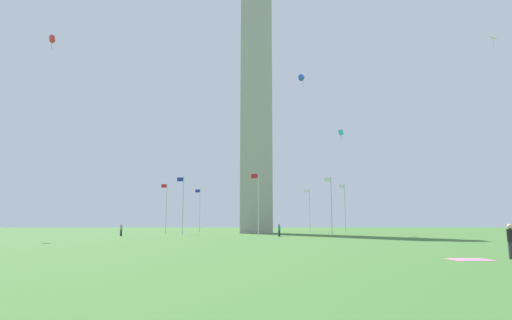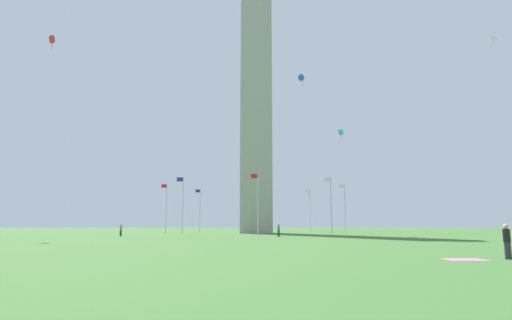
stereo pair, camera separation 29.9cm
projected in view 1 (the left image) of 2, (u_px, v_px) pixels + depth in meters
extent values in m
plane|color=#3D6B2D|center=(256.00, 233.00, 77.32)|extent=(260.00, 260.00, 0.00)
cube|color=#A8A399|center=(256.00, 109.00, 80.89)|extent=(5.91, 5.91, 47.29)
cylinder|color=silver|center=(166.00, 208.00, 77.68)|extent=(0.14, 0.14, 9.13)
cube|color=red|center=(164.00, 186.00, 78.29)|extent=(1.00, 0.03, 0.64)
cylinder|color=silver|center=(183.00, 205.00, 66.15)|extent=(0.14, 0.14, 9.13)
cube|color=#1E2D99|center=(180.00, 179.00, 66.76)|extent=(1.00, 0.03, 0.64)
cylinder|color=silver|center=(258.00, 204.00, 61.57)|extent=(0.14, 0.14, 9.13)
cube|color=red|center=(255.00, 176.00, 62.18)|extent=(1.00, 0.03, 0.64)
cylinder|color=silver|center=(331.00, 205.00, 66.62)|extent=(0.14, 0.14, 9.13)
cube|color=white|center=(327.00, 180.00, 67.23)|extent=(1.00, 0.03, 0.64)
cylinder|color=silver|center=(345.00, 208.00, 78.34)|extent=(0.14, 0.14, 9.13)
cube|color=white|center=(341.00, 186.00, 78.95)|extent=(1.00, 0.03, 0.64)
cylinder|color=silver|center=(310.00, 210.00, 89.87)|extent=(0.14, 0.14, 9.13)
cube|color=white|center=(307.00, 191.00, 90.48)|extent=(1.00, 0.03, 0.64)
cylinder|color=silver|center=(255.00, 211.00, 94.45)|extent=(0.14, 0.14, 9.13)
cube|color=white|center=(252.00, 193.00, 95.06)|extent=(1.00, 0.03, 0.64)
cylinder|color=silver|center=(200.00, 210.00, 89.40)|extent=(0.14, 0.14, 9.13)
cube|color=#1E2D99|center=(198.00, 191.00, 90.01)|extent=(1.00, 0.03, 0.64)
cylinder|color=#2D2D38|center=(512.00, 251.00, 19.88)|extent=(0.29, 0.29, 0.80)
cylinder|color=black|center=(511.00, 235.00, 19.99)|extent=(0.32, 0.32, 0.61)
sphere|color=beige|center=(510.00, 226.00, 20.06)|extent=(0.24, 0.24, 0.24)
cylinder|color=#2D2D38|center=(121.00, 233.00, 58.79)|extent=(0.29, 0.29, 0.80)
cylinder|color=gray|center=(121.00, 228.00, 58.90)|extent=(0.32, 0.32, 0.66)
sphere|color=beige|center=(121.00, 225.00, 58.97)|extent=(0.24, 0.24, 0.24)
cylinder|color=#2D2D38|center=(279.00, 234.00, 55.85)|extent=(0.29, 0.29, 0.80)
cylinder|color=teal|center=(279.00, 228.00, 55.96)|extent=(0.32, 0.32, 0.61)
sphere|color=#936B4C|center=(279.00, 225.00, 56.02)|extent=(0.24, 0.24, 0.24)
cube|color=yellow|center=(493.00, 38.00, 66.84)|extent=(1.34, 1.31, 0.65)
cylinder|color=#A4921C|center=(494.00, 43.00, 66.71)|extent=(0.04, 0.04, 1.25)
cube|color=red|center=(52.00, 39.00, 60.47)|extent=(0.98, 0.91, 1.10)
cylinder|color=maroon|center=(52.00, 45.00, 60.33)|extent=(0.04, 0.04, 1.31)
cube|color=#33C6D1|center=(341.00, 132.00, 73.25)|extent=(0.99, 0.82, 1.10)
cylinder|color=teal|center=(341.00, 137.00, 73.11)|extent=(0.04, 0.04, 1.30)
cone|color=blue|center=(303.00, 77.00, 76.13)|extent=(1.75, 1.85, 1.55)
cylinder|color=#233C9D|center=(303.00, 83.00, 75.98)|extent=(0.04, 0.04, 1.53)
cube|color=pink|center=(470.00, 260.00, 19.52)|extent=(1.86, 1.48, 0.01)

